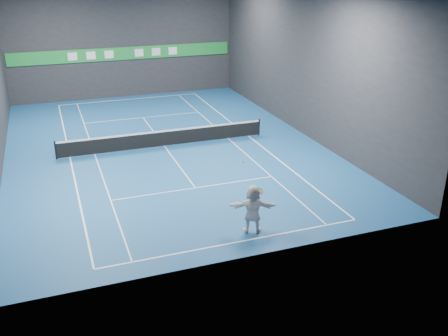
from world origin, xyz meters
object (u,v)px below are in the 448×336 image
object	(u,v)px
player	(253,209)
tennis_ball	(243,162)
tennis_racket	(259,192)
tennis_net	(164,138)

from	to	relation	value
player	tennis_ball	xyz separation A→B (m)	(-0.35, 0.23, 2.00)
tennis_racket	tennis_ball	bearing A→B (deg)	164.08
tennis_ball	tennis_racket	world-z (taller)	tennis_ball
tennis_ball	tennis_net	size ratio (longest dim) A/B	0.01
tennis_net	player	bearing A→B (deg)	-85.18
tennis_ball	tennis_net	distance (m)	11.35
player	tennis_racket	distance (m)	0.73
player	tennis_net	size ratio (longest dim) A/B	0.16
tennis_ball	tennis_racket	xyz separation A→B (m)	(0.65, -0.19, -1.34)
player	tennis_net	distance (m)	11.34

